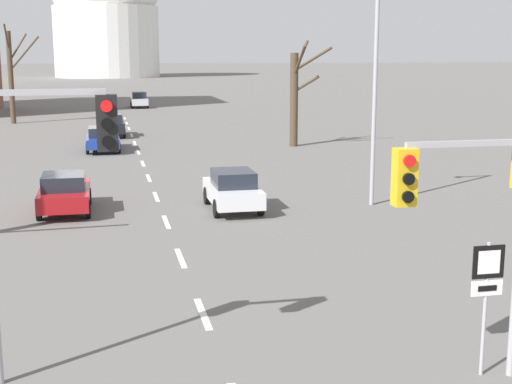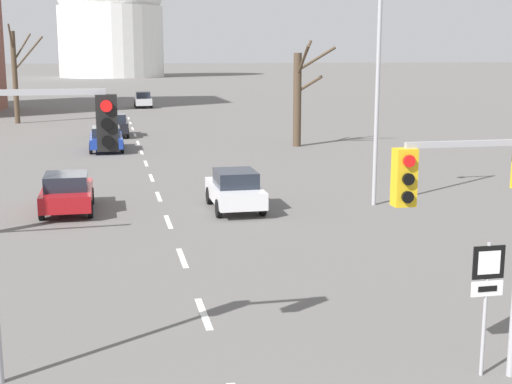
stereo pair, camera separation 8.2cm
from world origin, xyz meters
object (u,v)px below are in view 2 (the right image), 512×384
object	(u,v)px
sedan_mid_centre	(67,192)
traffic_signal_near_left	(27,154)
traffic_signal_near_right	(481,192)
route_sign_post	(487,286)
sedan_far_right	(106,138)
street_lamp_right	(370,70)
sedan_near_left	(116,125)
sedan_far_left	(235,189)
sedan_near_right	(143,100)

from	to	relation	value
sedan_mid_centre	traffic_signal_near_left	bearing A→B (deg)	-89.25
traffic_signal_near_right	route_sign_post	xyz separation A→B (m)	(0.29, 0.12, -1.73)
sedan_mid_centre	traffic_signal_near_right	bearing A→B (deg)	-63.77
traffic_signal_near_left	sedan_far_right	distance (m)	30.94
street_lamp_right	sedan_mid_centre	bearing A→B (deg)	174.10
traffic_signal_near_left	sedan_mid_centre	xyz separation A→B (m)	(-0.18, 13.98, -3.32)
sedan_near_left	sedan_far_left	size ratio (longest dim) A/B	1.02
traffic_signal_near_left	sedan_far_right	xyz separation A→B (m)	(1.28, 30.74, -3.31)
traffic_signal_near_left	sedan_far_right	world-z (taller)	traffic_signal_near_left
route_sign_post	sedan_far_right	world-z (taller)	route_sign_post
sedan_mid_centre	sedan_far_left	world-z (taller)	sedan_far_left
street_lamp_right	traffic_signal_near_left	bearing A→B (deg)	-130.47
traffic_signal_near_right	sedan_mid_centre	bearing A→B (deg)	116.23
sedan_mid_centre	route_sign_post	bearing A→B (deg)	-62.73
route_sign_post	sedan_near_right	world-z (taller)	route_sign_post
route_sign_post	street_lamp_right	distance (m)	15.06
traffic_signal_near_right	route_sign_post	bearing A→B (deg)	22.67
street_lamp_right	sedan_far_right	xyz separation A→B (m)	(-9.66, 17.91, -4.38)
sedan_near_right	sedan_mid_centre	distance (m)	51.00
route_sign_post	sedan_mid_centre	xyz separation A→B (m)	(-7.97, 15.47, -0.95)
sedan_far_right	sedan_near_left	bearing A→B (deg)	84.78
sedan_near_right	sedan_near_left	bearing A→B (deg)	-97.05
traffic_signal_near_right	sedan_far_right	bearing A→B (deg)	100.87
traffic_signal_near_left	route_sign_post	xyz separation A→B (m)	(7.79, -1.48, -2.37)
street_lamp_right	traffic_signal_near_right	bearing A→B (deg)	-103.45
traffic_signal_near_right	sedan_near_right	size ratio (longest dim) A/B	1.05
sedan_far_left	traffic_signal_near_left	bearing A→B (deg)	-114.24
sedan_far_right	street_lamp_right	bearing A→B (deg)	-61.64
route_sign_post	sedan_far_right	bearing A→B (deg)	101.41
street_lamp_right	sedan_near_left	bearing A→B (deg)	109.65
sedan_near_left	sedan_mid_centre	xyz separation A→B (m)	(-2.13, -24.05, -0.08)
route_sign_post	traffic_signal_near_left	bearing A→B (deg)	169.22
route_sign_post	street_lamp_right	size ratio (longest dim) A/B	0.29
traffic_signal_near_right	sedan_far_left	distance (m)	15.01
traffic_signal_near_right	sedan_near_left	size ratio (longest dim) A/B	1.15
sedan_far_left	sedan_near_left	bearing A→B (deg)	98.98
traffic_signal_near_right	traffic_signal_near_left	xyz separation A→B (m)	(-7.50, 1.61, 0.65)
sedan_mid_centre	sedan_near_right	bearing A→B (deg)	83.89
sedan_far_left	traffic_signal_near_right	bearing A→B (deg)	-83.76
sedan_far_right	sedan_mid_centre	bearing A→B (deg)	-95.00
traffic_signal_near_right	sedan_near_right	xyz separation A→B (m)	(-2.25, 66.30, -2.58)
traffic_signal_near_left	sedan_near_right	size ratio (longest dim) A/B	1.25
sedan_near_left	sedan_far_right	world-z (taller)	sedan_near_left
traffic_signal_near_left	sedan_far_right	size ratio (longest dim) A/B	1.16
sedan_far_right	traffic_signal_near_right	bearing A→B (deg)	-79.13
traffic_signal_near_left	sedan_mid_centre	bearing A→B (deg)	90.75
traffic_signal_near_right	sedan_near_left	xyz separation A→B (m)	(-5.55, 39.63, -2.60)
sedan_far_left	sedan_far_right	xyz separation A→B (m)	(-4.61, 17.66, -0.02)
street_lamp_right	sedan_far_left	bearing A→B (deg)	177.21
traffic_signal_near_right	route_sign_post	size ratio (longest dim) A/B	1.82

